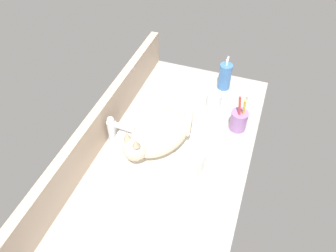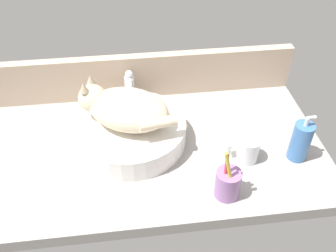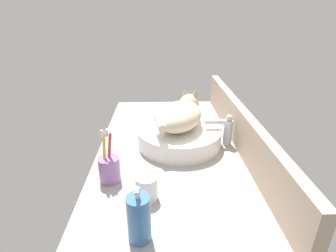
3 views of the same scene
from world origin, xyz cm
name	(u,v)px [view 3 (image 3 of 3)]	position (x,y,z in cm)	size (l,w,h in cm)	color
ground_plane	(172,151)	(0.00, 0.00, -2.00)	(116.42, 60.49, 4.00)	#9E9993
backsplash_panel	(241,128)	(0.00, 28.44, 8.19)	(116.42, 3.60, 16.39)	tan
sink_basin	(179,136)	(-2.48, 3.22, 3.67)	(35.05, 35.05, 7.34)	white
cat	(181,115)	(-3.75, 3.73, 13.10)	(30.08, 26.00, 14.00)	beige
faucet	(225,129)	(-1.64, 22.51, 7.30)	(3.60, 11.84, 13.60)	silver
soap_dispenser	(139,218)	(47.61, -10.36, 6.50)	(5.87, 5.87, 16.08)	#3F72B2
toothbrush_cup	(109,168)	(22.65, -21.94, 4.74)	(7.00, 7.00, 18.71)	#996BA8
water_glass	(147,189)	(32.17, -9.17, 3.45)	(6.67, 6.67, 7.65)	white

